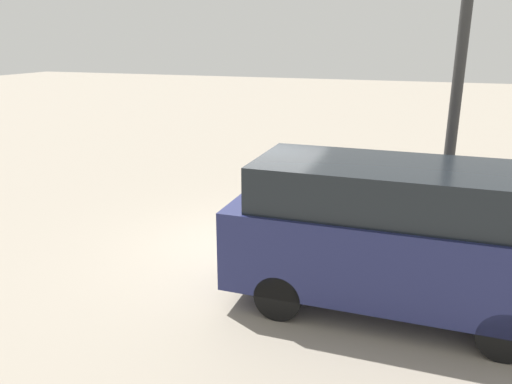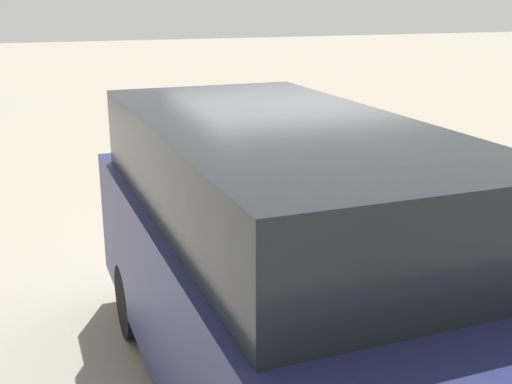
# 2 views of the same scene
# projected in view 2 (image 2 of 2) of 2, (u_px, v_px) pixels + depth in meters

# --- Properties ---
(ground_plane) EXTENTS (80.00, 80.00, 0.00)m
(ground_plane) POSITION_uv_depth(u_px,v_px,m) (292.00, 253.00, 7.60)
(ground_plane) COLOR gray
(parking_meter_near) EXTENTS (0.22, 0.15, 1.48)m
(parking_meter_near) POSITION_uv_depth(u_px,v_px,m) (347.00, 165.00, 7.21)
(parking_meter_near) COLOR #9E9EA3
(parking_meter_near) RESTS_ON ground
(parked_van) EXTENTS (4.57, 1.89, 2.12)m
(parked_van) POSITION_uv_depth(u_px,v_px,m) (281.00, 260.00, 4.48)
(parked_van) COLOR navy
(parked_van) RESTS_ON ground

